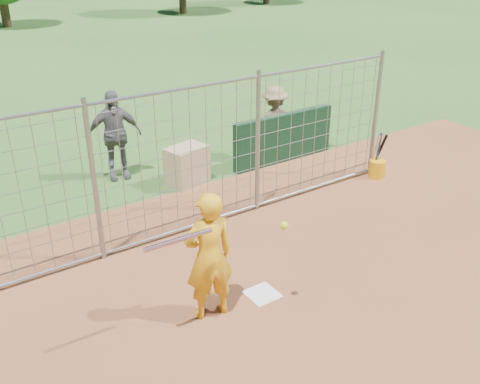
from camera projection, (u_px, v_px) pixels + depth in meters
ground at (254, 288)px, 7.76m from camera, size 100.00×100.00×0.00m
home_plate at (262, 294)px, 7.61m from camera, size 0.43×0.43×0.02m
dugout_wall at (284, 138)px, 11.93m from camera, size 2.60×0.20×1.10m
batter at (209, 257)px, 6.84m from camera, size 0.72×0.52×1.81m
bystander_b at (114, 135)px, 10.92m from camera, size 1.18×0.70×1.89m
bystander_c at (274, 123)px, 12.01m from camera, size 1.16×0.79×1.66m
equipment_bin at (187, 166)px, 10.87m from camera, size 0.91×0.72×0.80m
equipment_in_play at (206, 236)px, 6.26m from camera, size 1.82×0.38×0.19m
bucket_with_bats at (377, 166)px, 11.23m from camera, size 0.34×0.38×0.98m
backstop_fence at (183, 164)px, 8.70m from camera, size 9.08×0.08×2.60m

